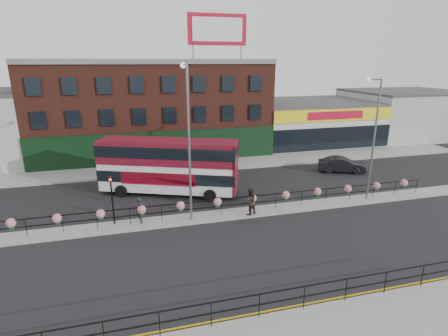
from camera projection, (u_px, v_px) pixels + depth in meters
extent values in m
plane|color=black|center=(235.00, 215.00, 24.16)|extent=(120.00, 120.00, 0.00)
cube|color=gray|center=(201.00, 166.00, 35.23)|extent=(60.00, 4.00, 0.15)
cube|color=gray|center=(235.00, 214.00, 24.14)|extent=(60.00, 1.60, 0.15)
cube|color=gold|center=(299.00, 305.00, 15.20)|extent=(60.00, 0.10, 0.01)
cube|color=gold|center=(301.00, 308.00, 15.03)|extent=(60.00, 0.10, 0.01)
cube|color=brown|center=(153.00, 108.00, 40.19)|extent=(25.00, 12.00, 10.00)
cube|color=#3F3F42|center=(150.00, 61.00, 38.68)|extent=(25.00, 12.00, 0.30)
cube|color=black|center=(159.00, 148.00, 35.54)|extent=(25.00, 0.25, 3.40)
cube|color=silver|center=(308.00, 122.00, 45.83)|extent=(15.00, 12.00, 5.00)
cube|color=#3F3F42|center=(310.00, 102.00, 45.06)|extent=(15.00, 12.00, 0.30)
cube|color=yellow|center=(335.00, 115.00, 39.69)|extent=(15.00, 0.25, 1.40)
cube|color=#A20D23|center=(336.00, 115.00, 39.58)|extent=(7.00, 0.10, 0.90)
cube|color=black|center=(333.00, 138.00, 40.48)|extent=(15.00, 0.25, 2.60)
cube|color=#A6A5A1|center=(403.00, 114.00, 49.31)|extent=(14.50, 12.00, 6.00)
cube|color=#3F3F42|center=(407.00, 91.00, 48.38)|extent=(14.50, 12.00, 0.30)
cube|color=#A20D23|center=(217.00, 29.00, 34.76)|extent=(6.00, 0.25, 3.00)
cube|color=silver|center=(218.00, 29.00, 34.63)|extent=(5.10, 0.04, 2.25)
cylinder|color=slate|center=(193.00, 53.00, 34.79)|extent=(0.12, 0.12, 1.40)
cylinder|color=slate|center=(241.00, 53.00, 36.02)|extent=(0.12, 0.12, 1.40)
cube|color=black|center=(235.00, 198.00, 23.79)|extent=(30.00, 0.05, 0.05)
cube|color=black|center=(235.00, 205.00, 23.94)|extent=(30.00, 0.05, 0.05)
cylinder|color=black|center=(26.00, 228.00, 20.76)|extent=(0.04, 0.04, 1.10)
cylinder|color=black|center=(62.00, 224.00, 21.26)|extent=(0.04, 0.04, 1.10)
cylinder|color=black|center=(97.00, 220.00, 21.75)|extent=(0.04, 0.04, 1.10)
cylinder|color=black|center=(130.00, 217.00, 22.24)|extent=(0.04, 0.04, 1.10)
cylinder|color=black|center=(162.00, 213.00, 22.73)|extent=(0.04, 0.04, 1.10)
cylinder|color=black|center=(192.00, 210.00, 23.22)|extent=(0.04, 0.04, 1.10)
cylinder|color=black|center=(221.00, 207.00, 23.71)|extent=(0.04, 0.04, 1.10)
cylinder|color=black|center=(249.00, 204.00, 24.20)|extent=(0.04, 0.04, 1.10)
cylinder|color=black|center=(276.00, 201.00, 24.69)|extent=(0.04, 0.04, 1.10)
cylinder|color=black|center=(302.00, 198.00, 25.18)|extent=(0.04, 0.04, 1.10)
cylinder|color=black|center=(326.00, 196.00, 25.67)|extent=(0.04, 0.04, 1.10)
cylinder|color=black|center=(350.00, 193.00, 26.16)|extent=(0.04, 0.04, 1.10)
cylinder|color=black|center=(373.00, 191.00, 26.65)|extent=(0.04, 0.04, 1.10)
cylinder|color=black|center=(395.00, 188.00, 27.14)|extent=(0.04, 0.04, 1.10)
cylinder|color=black|center=(417.00, 186.00, 27.64)|extent=(0.04, 0.04, 1.10)
sphere|color=#CC6B83|center=(11.00, 223.00, 20.46)|extent=(0.56, 0.56, 0.56)
sphere|color=#174914|center=(12.00, 226.00, 20.53)|extent=(0.36, 0.36, 0.36)
sphere|color=#CC6B83|center=(57.00, 218.00, 21.08)|extent=(0.56, 0.56, 0.56)
sphere|color=#174914|center=(58.00, 222.00, 21.14)|extent=(0.36, 0.36, 0.36)
sphere|color=#CC6B83|center=(101.00, 214.00, 21.69)|extent=(0.56, 0.56, 0.56)
sphere|color=#174914|center=(101.00, 217.00, 21.76)|extent=(0.36, 0.36, 0.36)
sphere|color=#CC6B83|center=(142.00, 210.00, 22.30)|extent=(0.56, 0.56, 0.56)
sphere|color=#174914|center=(142.00, 213.00, 22.37)|extent=(0.36, 0.36, 0.36)
sphere|color=#CC6B83|center=(181.00, 206.00, 22.92)|extent=(0.56, 0.56, 0.56)
sphere|color=#174914|center=(181.00, 209.00, 22.98)|extent=(0.36, 0.36, 0.36)
sphere|color=#CC6B83|center=(218.00, 202.00, 23.53)|extent=(0.56, 0.56, 0.56)
sphere|color=#174914|center=(218.00, 205.00, 23.60)|extent=(0.36, 0.36, 0.36)
sphere|color=#CC6B83|center=(253.00, 198.00, 24.14)|extent=(0.56, 0.56, 0.56)
sphere|color=#174914|center=(252.00, 201.00, 24.21)|extent=(0.36, 0.36, 0.36)
sphere|color=#CC6B83|center=(286.00, 195.00, 24.76)|extent=(0.56, 0.56, 0.56)
sphere|color=#174914|center=(286.00, 198.00, 24.82)|extent=(0.36, 0.36, 0.36)
sphere|color=#CC6B83|center=(318.00, 192.00, 25.37)|extent=(0.56, 0.56, 0.56)
sphere|color=#174914|center=(317.00, 195.00, 25.44)|extent=(0.36, 0.36, 0.36)
sphere|color=#CC6B83|center=(348.00, 189.00, 25.98)|extent=(0.56, 0.56, 0.56)
sphere|color=#174914|center=(347.00, 191.00, 26.05)|extent=(0.36, 0.36, 0.36)
sphere|color=#CC6B83|center=(377.00, 186.00, 26.60)|extent=(0.56, 0.56, 0.56)
sphere|color=#174914|center=(376.00, 188.00, 26.67)|extent=(0.36, 0.36, 0.36)
sphere|color=#CC6B83|center=(404.00, 183.00, 27.21)|extent=(0.56, 0.56, 0.56)
sphere|color=#174914|center=(404.00, 186.00, 27.28)|extent=(0.36, 0.36, 0.36)
cube|color=black|center=(260.00, 294.00, 13.97)|extent=(20.00, 0.05, 0.05)
cube|color=black|center=(259.00, 305.00, 14.12)|extent=(20.00, 0.05, 0.05)
cylinder|color=black|center=(104.00, 334.00, 12.66)|extent=(0.04, 0.04, 1.10)
cylinder|color=black|center=(159.00, 324.00, 13.15)|extent=(0.04, 0.04, 1.10)
cylinder|color=black|center=(211.00, 315.00, 13.64)|extent=(0.04, 0.04, 1.10)
cylinder|color=black|center=(259.00, 306.00, 14.13)|extent=(0.04, 0.04, 1.10)
cylinder|color=black|center=(304.00, 298.00, 14.62)|extent=(0.04, 0.04, 1.10)
cylinder|color=black|center=(346.00, 290.00, 15.11)|extent=(0.04, 0.04, 1.10)
cylinder|color=black|center=(385.00, 283.00, 15.60)|extent=(0.04, 0.04, 1.10)
cylinder|color=black|center=(422.00, 276.00, 16.09)|extent=(0.04, 0.04, 1.10)
cube|color=silver|center=(168.00, 166.00, 27.37)|extent=(10.83, 6.37, 3.90)
cube|color=maroon|center=(168.00, 152.00, 27.04)|extent=(10.91, 6.45, 1.75)
cube|color=black|center=(169.00, 174.00, 27.57)|extent=(10.94, 6.48, 0.88)
cube|color=black|center=(168.00, 150.00, 27.00)|extent=(10.96, 6.50, 0.88)
cube|color=maroon|center=(167.00, 141.00, 26.79)|extent=(10.83, 6.37, 0.12)
cube|color=maroon|center=(236.00, 168.00, 26.69)|extent=(1.14, 2.38, 3.90)
cube|color=#A20D23|center=(158.00, 179.00, 26.47)|extent=(5.41, 2.29, 0.97)
cylinder|color=black|center=(121.00, 191.00, 27.21)|extent=(1.01, 0.64, 0.97)
cylinder|color=black|center=(133.00, 181.00, 29.52)|extent=(1.01, 0.64, 0.97)
cylinder|color=black|center=(210.00, 195.00, 26.31)|extent=(1.01, 0.64, 0.97)
cylinder|color=black|center=(215.00, 185.00, 28.62)|extent=(1.01, 0.64, 0.97)
imported|color=black|center=(342.00, 165.00, 33.31)|extent=(4.53, 5.40, 1.43)
imported|color=black|center=(141.00, 210.00, 22.45)|extent=(0.71, 0.54, 1.74)
imported|color=black|center=(250.00, 202.00, 23.61)|extent=(1.37, 1.31, 1.87)
cylinder|color=slate|center=(189.00, 146.00, 21.72)|extent=(0.16, 0.16, 9.92)
cylinder|color=slate|center=(185.00, 65.00, 20.99)|extent=(0.10, 1.49, 0.10)
sphere|color=silver|center=(183.00, 65.00, 21.69)|extent=(0.36, 0.36, 0.36)
cylinder|color=slate|center=(374.00, 142.00, 25.27)|extent=(0.14, 0.14, 8.90)
cylinder|color=slate|center=(375.00, 79.00, 24.61)|extent=(0.09, 1.34, 0.09)
sphere|color=silver|center=(369.00, 79.00, 25.24)|extent=(0.32, 0.32, 0.32)
cylinder|color=black|center=(112.00, 200.00, 22.05)|extent=(0.10, 0.10, 3.20)
imported|color=black|center=(110.00, 177.00, 21.58)|extent=(0.15, 0.18, 0.90)
sphere|color=#FF190C|center=(110.00, 180.00, 21.53)|extent=(0.14, 0.14, 0.14)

